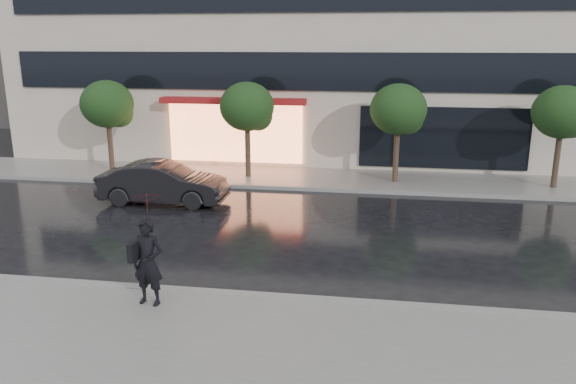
# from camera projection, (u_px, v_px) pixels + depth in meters

# --- Properties ---
(ground) EXTENTS (120.00, 120.00, 0.00)m
(ground) POSITION_uv_depth(u_px,v_px,m) (279.00, 282.00, 13.38)
(ground) COLOR black
(ground) RESTS_ON ground
(sidewalk_near) EXTENTS (60.00, 4.50, 0.12)m
(sidewalk_near) POSITION_uv_depth(u_px,v_px,m) (249.00, 352.00, 10.26)
(sidewalk_near) COLOR slate
(sidewalk_near) RESTS_ON ground
(sidewalk_far) EXTENTS (60.00, 3.50, 0.12)m
(sidewalk_far) POSITION_uv_depth(u_px,v_px,m) (321.00, 179.00, 23.14)
(sidewalk_far) COLOR slate
(sidewalk_far) RESTS_ON ground
(curb_near) EXTENTS (60.00, 0.25, 0.14)m
(curb_near) POSITION_uv_depth(u_px,v_px,m) (271.00, 298.00, 12.41)
(curb_near) COLOR gray
(curb_near) RESTS_ON ground
(curb_far) EXTENTS (60.00, 0.25, 0.14)m
(curb_far) POSITION_uv_depth(u_px,v_px,m) (316.00, 189.00, 21.47)
(curb_far) COLOR gray
(curb_far) RESTS_ON ground
(tree_far_west) EXTENTS (2.20, 2.20, 3.99)m
(tree_far_west) POSITION_uv_depth(u_px,v_px,m) (109.00, 106.00, 23.50)
(tree_far_west) COLOR #33261C
(tree_far_west) RESTS_ON ground
(tree_mid_west) EXTENTS (2.20, 2.20, 3.99)m
(tree_mid_west) POSITION_uv_depth(u_px,v_px,m) (249.00, 108.00, 22.62)
(tree_mid_west) COLOR #33261C
(tree_mid_west) RESTS_ON ground
(tree_mid_east) EXTENTS (2.20, 2.20, 3.99)m
(tree_mid_east) POSITION_uv_depth(u_px,v_px,m) (400.00, 111.00, 21.73)
(tree_mid_east) COLOR #33261C
(tree_mid_east) RESTS_ON ground
(tree_far_east) EXTENTS (2.20, 2.20, 3.99)m
(tree_far_east) POSITION_uv_depth(u_px,v_px,m) (564.00, 114.00, 20.85)
(tree_far_east) COLOR #33261C
(tree_far_east) RESTS_ON ground
(parked_car) EXTENTS (4.47, 1.57, 1.47)m
(parked_car) POSITION_uv_depth(u_px,v_px,m) (163.00, 183.00, 19.67)
(parked_car) COLOR black
(parked_car) RESTS_ON ground
(pedestrian_with_umbrella) EXTENTS (0.93, 0.95, 2.46)m
(pedestrian_with_umbrella) POSITION_uv_depth(u_px,v_px,m) (147.00, 239.00, 11.64)
(pedestrian_with_umbrella) COLOR black
(pedestrian_with_umbrella) RESTS_ON sidewalk_near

